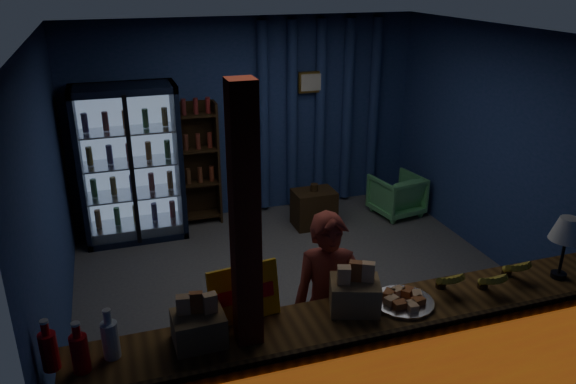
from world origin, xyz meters
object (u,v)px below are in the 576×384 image
Objects in this scene: shopkeeper at (328,306)px; green_chair at (397,195)px; pastry_tray at (404,301)px; table_lamp at (567,231)px.

shopkeeper is 3.65m from green_chair.
shopkeeper is at bearing 134.33° from pastry_tray.
shopkeeper reaches higher than table_lamp.
table_lamp is (1.30, -0.05, 0.36)m from pastry_tray.
green_chair is 1.43× the size of pastry_tray.
pastry_tray is (0.40, -0.41, 0.22)m from shopkeeper.
green_chair is 3.54m from table_lamp.
shopkeeper is 1.85m from table_lamp.
shopkeeper is at bearing 43.40° from green_chair.
pastry_tray is at bearing -29.54° from shopkeeper.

